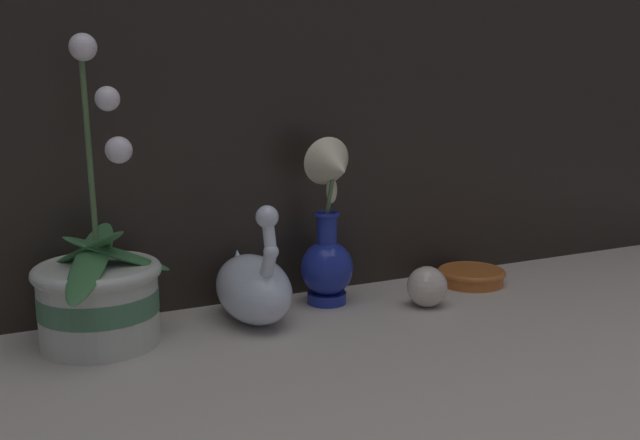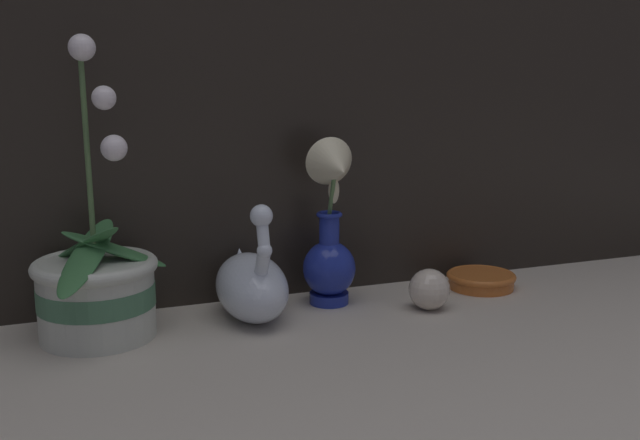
{
  "view_description": "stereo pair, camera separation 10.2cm",
  "coord_description": "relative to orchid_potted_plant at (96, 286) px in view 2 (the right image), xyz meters",
  "views": [
    {
      "loc": [
        -0.47,
        -0.95,
        0.4
      ],
      "look_at": [
        0.02,
        0.1,
        0.15
      ],
      "focal_mm": 42.0,
      "sensor_mm": 36.0,
      "label": 1
    },
    {
      "loc": [
        -0.38,
        -0.99,
        0.4
      ],
      "look_at": [
        0.02,
        0.1,
        0.15
      ],
      "focal_mm": 42.0,
      "sensor_mm": 36.0,
      "label": 2
    }
  ],
  "objects": [
    {
      "name": "blue_vase",
      "position": [
        0.38,
        0.02,
        0.04
      ],
      "size": [
        0.09,
        0.11,
        0.28
      ],
      "color": "navy",
      "rests_on": "ground_plane"
    },
    {
      "name": "glass_sphere",
      "position": [
        0.52,
        -0.06,
        -0.04
      ],
      "size": [
        0.07,
        0.07,
        0.07
      ],
      "color": "beige",
      "rests_on": "ground_plane"
    },
    {
      "name": "ground_plane",
      "position": [
        0.32,
        -0.11,
        -0.08
      ],
      "size": [
        2.8,
        2.8,
        0.0
      ],
      "primitive_type": "plane",
      "color": "#BCB2A3"
    },
    {
      "name": "swan_figurine",
      "position": [
        0.23,
        -0.0,
        -0.02
      ],
      "size": [
        0.11,
        0.19,
        0.2
      ],
      "color": "silver",
      "rests_on": "ground_plane"
    },
    {
      "name": "orchid_potted_plant",
      "position": [
        0.0,
        0.0,
        0.0
      ],
      "size": [
        0.2,
        0.25,
        0.44
      ],
      "color": "beige",
      "rests_on": "ground_plane"
    },
    {
      "name": "amber_dish",
      "position": [
        0.67,
        0.02,
        -0.06
      ],
      "size": [
        0.12,
        0.12,
        0.03
      ],
      "color": "#C66628",
      "rests_on": "ground_plane"
    }
  ]
}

